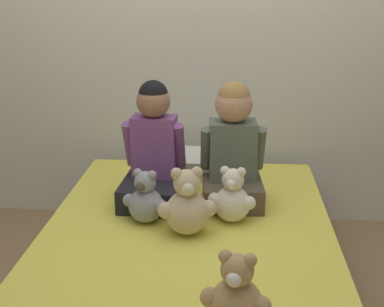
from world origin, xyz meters
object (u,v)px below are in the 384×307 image
teddy_bear_between_children (187,206)px  teddy_bear_at_foot_of_bed (236,297)px  child_on_right (233,150)px  pillow_at_headboard (198,163)px  child_on_left (154,154)px  bed (187,275)px  teddy_bear_held_by_left_child (145,200)px  teddy_bear_held_by_right_child (232,198)px

teddy_bear_between_children → teddy_bear_at_foot_of_bed: 0.70m
child_on_right → teddy_bear_between_children: child_on_right is taller
teddy_bear_at_foot_of_bed → pillow_at_headboard: bearing=111.1°
teddy_bear_between_children → child_on_left: bearing=107.8°
bed → teddy_bear_held_by_left_child: bearing=151.3°
pillow_at_headboard → teddy_bear_between_children: bearing=-90.1°
bed → child_on_right: (0.20, 0.37, 0.49)m
teddy_bear_held_by_right_child → teddy_bear_at_foot_of_bed: teddy_bear_at_foot_of_bed is taller
child_on_left → teddy_bear_held_by_left_child: child_on_left is taller
teddy_bear_at_foot_of_bed → pillow_at_headboard: 1.45m
bed → child_on_left: 0.63m
bed → teddy_bear_held_by_left_child: size_ratio=7.52×
teddy_bear_held_by_right_child → teddy_bear_held_by_left_child: bearing=-164.5°
child_on_right → teddy_bear_held_by_right_child: (0.00, -0.22, -0.17)m
bed → pillow_at_headboard: size_ratio=3.76×
child_on_left → teddy_bear_held_by_left_child: size_ratio=2.37×
teddy_bear_held_by_left_child → teddy_bear_at_foot_of_bed: (0.42, -0.76, 0.01)m
teddy_bear_between_children → pillow_at_headboard: bearing=79.3°
teddy_bear_held_by_left_child → teddy_bear_at_foot_of_bed: 0.87m
bed → pillow_at_headboard: (0.00, 0.78, 0.27)m
bed → child_on_right: child_on_right is taller
teddy_bear_held_by_right_child → teddy_bear_between_children: size_ratio=0.86×
child_on_right → teddy_bear_held_by_left_child: (-0.40, -0.26, -0.17)m
bed → teddy_bear_held_by_left_child: 0.39m
bed → child_on_left: child_on_left is taller
teddy_bear_between_children → teddy_bear_held_by_left_child: bearing=142.9°
child_on_right → teddy_bear_held_by_left_child: bearing=-150.7°
teddy_bear_held_by_left_child → teddy_bear_held_by_right_child: teddy_bear_held_by_right_child is taller
child_on_left → child_on_right: 0.40m
child_on_right → teddy_bear_at_foot_of_bed: child_on_right is taller
teddy_bear_held_by_right_child → teddy_bear_at_foot_of_bed: bearing=-79.1°
teddy_bear_between_children → child_on_right: bearing=50.9°
teddy_bear_held_by_left_child → pillow_at_headboard: 0.70m
pillow_at_headboard → teddy_bear_at_foot_of_bed: bearing=-81.4°
child_on_left → pillow_at_headboard: bearing=66.6°
child_on_left → child_on_right: size_ratio=1.00×
child_on_left → pillow_at_headboard: 0.49m
child_on_right → teddy_bear_between_children: size_ratio=1.97×
child_on_left → teddy_bear_held_by_left_child: bearing=-87.6°
child_on_left → child_on_right: bearing=2.4°
teddy_bear_held_by_left_child → pillow_at_headboard: teddy_bear_held_by_left_child is taller
bed → child_on_left: bearing=117.9°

